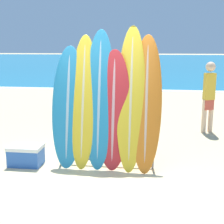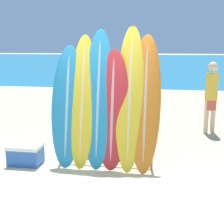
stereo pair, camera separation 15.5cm
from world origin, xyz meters
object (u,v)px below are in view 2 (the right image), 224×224
at_px(surfboard_rack, 105,143).
at_px(surfboard_slot_0, 67,106).
at_px(surfboard_slot_4, 130,98).
at_px(surfboard_slot_5, 145,103).
at_px(surfboard_slot_3, 112,110).
at_px(surfboard_slot_1, 82,101).
at_px(person_near_water, 211,95).
at_px(person_mid_beach, 85,83).
at_px(cooler_box, 26,154).
at_px(surfboard_slot_2, 98,99).

relative_size(surfboard_rack, surfboard_slot_0, 0.79).
xyz_separation_m(surfboard_rack, surfboard_slot_4, (0.43, 0.09, 0.82)).
height_order(surfboard_rack, surfboard_slot_5, surfboard_slot_5).
relative_size(surfboard_slot_3, surfboard_slot_5, 0.89).
xyz_separation_m(surfboard_slot_1, person_near_water, (2.62, 2.56, -0.22)).
relative_size(surfboard_slot_1, person_mid_beach, 1.41).
bearing_deg(person_mid_beach, surfboard_slot_0, 34.02).
xyz_separation_m(person_mid_beach, cooler_box, (0.09, -5.01, -0.73)).
bearing_deg(surfboard_slot_5, surfboard_slot_0, -177.86).
bearing_deg(surfboard_slot_1, surfboard_slot_3, -2.81).
xyz_separation_m(surfboard_rack, surfboard_slot_1, (-0.42, 0.05, 0.74)).
relative_size(surfboard_rack, surfboard_slot_1, 0.73).
relative_size(surfboard_slot_3, person_near_water, 1.19).
distance_m(surfboard_slot_5, person_mid_beach, 5.33).
bearing_deg(person_near_water, surfboard_rack, 30.13).
bearing_deg(surfboard_slot_5, surfboard_slot_4, 178.05).
bearing_deg(surfboard_rack, surfboard_slot_5, 6.76).
relative_size(surfboard_rack, person_near_water, 0.97).
xyz_separation_m(surfboard_slot_4, cooler_box, (-1.92, -0.22, -1.08)).
xyz_separation_m(surfboard_slot_3, cooler_box, (-1.62, -0.15, -0.87)).
height_order(surfboard_slot_1, surfboard_slot_2, surfboard_slot_2).
distance_m(person_mid_beach, cooler_box, 5.07).
relative_size(surfboard_rack, surfboard_slot_2, 0.70).
height_order(surfboard_slot_3, person_mid_beach, surfboard_slot_3).
bearing_deg(surfboard_slot_2, surfboard_slot_4, 2.96).
distance_m(surfboard_rack, surfboard_slot_0, 0.95).
distance_m(surfboard_slot_1, surfboard_slot_3, 0.56).
xyz_separation_m(surfboard_slot_1, surfboard_slot_3, (0.55, -0.03, -0.13)).
distance_m(surfboard_slot_0, cooler_box, 1.21).
distance_m(surfboard_slot_4, cooler_box, 2.21).
xyz_separation_m(surfboard_slot_2, cooler_box, (-1.35, -0.19, -1.05)).
bearing_deg(surfboard_slot_3, surfboard_slot_1, 177.19).
distance_m(surfboard_slot_2, surfboard_slot_5, 0.84).
relative_size(surfboard_slot_0, person_near_water, 1.22).
bearing_deg(surfboard_slot_2, person_near_water, 47.61).
bearing_deg(surfboard_slot_4, surfboard_slot_3, -167.29).
bearing_deg(person_mid_beach, person_near_water, 82.71).
relative_size(surfboard_slot_3, person_mid_beach, 1.25).
bearing_deg(surfboard_rack, person_near_water, 49.96).
bearing_deg(person_near_water, person_mid_beach, -50.92).
relative_size(surfboard_slot_1, surfboard_slot_5, 1.00).
xyz_separation_m(surfboard_rack, person_mid_beach, (-1.57, 4.89, 0.47)).
distance_m(surfboard_rack, surfboard_slot_4, 0.93).
relative_size(surfboard_slot_2, surfboard_slot_5, 1.04).
relative_size(surfboard_slot_3, cooler_box, 3.47).
bearing_deg(surfboard_slot_4, person_mid_beach, 112.71).
bearing_deg(surfboard_slot_3, surfboard_slot_0, 179.56).
height_order(surfboard_rack, surfboard_slot_3, surfboard_slot_3).
height_order(surfboard_rack, surfboard_slot_4, surfboard_slot_4).
bearing_deg(surfboard_slot_5, surfboard_slot_2, -178.65).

